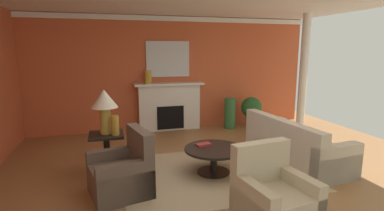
% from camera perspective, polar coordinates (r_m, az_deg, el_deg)
% --- Properties ---
extents(ground_plane, '(9.26, 9.26, 0.00)m').
position_cam_1_polar(ground_plane, '(5.15, 3.51, -13.30)').
color(ground_plane, olive).
extents(wall_fireplace, '(7.72, 0.12, 2.94)m').
position_cam_1_polar(wall_fireplace, '(7.94, -4.32, 6.15)').
color(wall_fireplace, '#C65633').
rests_on(wall_fireplace, ground_plane).
extents(crown_moulding, '(7.72, 0.08, 0.12)m').
position_cam_1_polar(crown_moulding, '(7.87, -4.35, 16.25)').
color(crown_moulding, white).
extents(area_rug, '(3.06, 2.34, 0.01)m').
position_cam_1_polar(area_rug, '(5.26, 4.14, -12.70)').
color(area_rug, tan).
rests_on(area_rug, ground_plane).
extents(fireplace, '(1.80, 0.35, 1.24)m').
position_cam_1_polar(fireplace, '(7.84, -4.34, -0.43)').
color(fireplace, white).
rests_on(fireplace, ground_plane).
extents(mantel_mirror, '(1.13, 0.04, 0.91)m').
position_cam_1_polar(mantel_mirror, '(7.82, -4.65, 8.86)').
color(mantel_mirror, silver).
extents(sofa, '(1.08, 2.17, 0.85)m').
position_cam_1_polar(sofa, '(5.94, 18.91, -7.50)').
color(sofa, beige).
rests_on(sofa, ground_plane).
extents(armchair_near_window, '(0.96, 0.96, 0.95)m').
position_cam_1_polar(armchair_near_window, '(4.56, -13.15, -12.64)').
color(armchair_near_window, brown).
rests_on(armchair_near_window, ground_plane).
extents(armchair_facing_fireplace, '(0.90, 0.90, 0.95)m').
position_cam_1_polar(armchair_facing_fireplace, '(3.91, 15.26, -16.91)').
color(armchair_facing_fireplace, '#C1B293').
rests_on(armchair_facing_fireplace, ground_plane).
extents(coffee_table, '(1.00, 1.00, 0.45)m').
position_cam_1_polar(coffee_table, '(5.14, 4.18, -9.33)').
color(coffee_table, black).
rests_on(coffee_table, ground_plane).
extents(side_table, '(0.56, 0.56, 0.70)m').
position_cam_1_polar(side_table, '(5.31, -15.96, -8.34)').
color(side_table, black).
rests_on(side_table, ground_plane).
extents(table_lamp, '(0.44, 0.44, 0.75)m').
position_cam_1_polar(table_lamp, '(5.11, -16.43, 0.46)').
color(table_lamp, '#B28E38').
rests_on(table_lamp, side_table).
extents(vase_mantel_left, '(0.18, 0.18, 0.33)m').
position_cam_1_polar(vase_mantel_left, '(7.59, -8.44, 5.39)').
color(vase_mantel_left, '#B7892D').
rests_on(vase_mantel_left, fireplace).
extents(vase_on_side_table, '(0.13, 0.13, 0.33)m').
position_cam_1_polar(vase_on_side_table, '(5.06, -14.53, -3.72)').
color(vase_on_side_table, '#B7892D').
rests_on(vase_on_side_table, side_table).
extents(vase_tall_corner, '(0.30, 0.30, 0.82)m').
position_cam_1_polar(vase_tall_corner, '(8.06, 7.26, -1.48)').
color(vase_tall_corner, '#33703D').
rests_on(vase_tall_corner, ground_plane).
extents(book_red_cover, '(0.28, 0.20, 0.04)m').
position_cam_1_polar(book_red_cover, '(5.22, 2.21, -7.48)').
color(book_red_cover, maroon).
rests_on(book_red_cover, coffee_table).
extents(potted_plant, '(0.56, 0.56, 0.83)m').
position_cam_1_polar(potted_plant, '(8.24, 11.28, -0.74)').
color(potted_plant, '#A8754C').
rests_on(potted_plant, ground_plane).
extents(column_white, '(0.20, 0.20, 2.94)m').
position_cam_1_polar(column_white, '(7.89, 20.54, 5.48)').
color(column_white, white).
rests_on(column_white, ground_plane).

